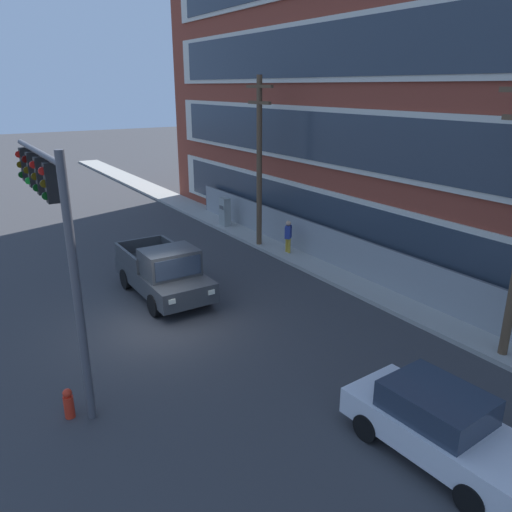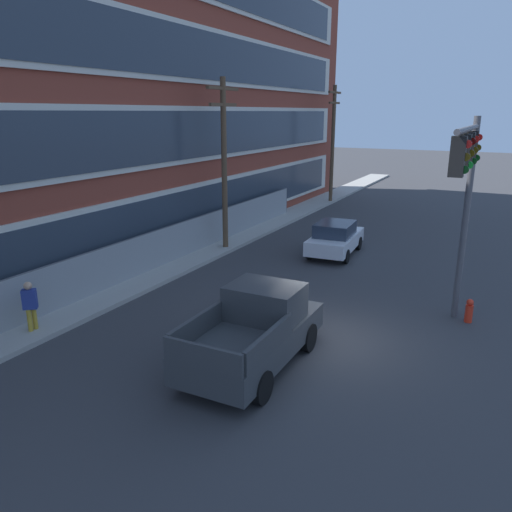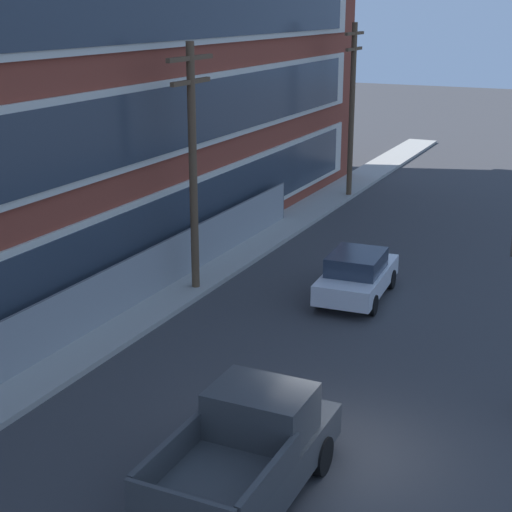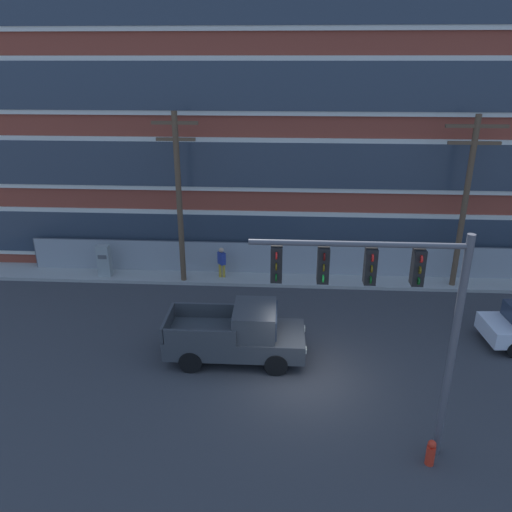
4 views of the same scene
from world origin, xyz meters
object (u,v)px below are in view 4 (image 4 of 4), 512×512
object	(u,v)px
traffic_signal_mast	(388,296)
electrical_cabinet	(104,262)
utility_pole_near_corner	(179,194)
utility_pole_midblock	(466,196)
pedestrian_near_cabinet	(222,262)
pickup_truck_dark_grey	(239,334)
fire_hydrant	(431,453)

from	to	relation	value
traffic_signal_mast	electrical_cabinet	world-z (taller)	traffic_signal_mast
electrical_cabinet	utility_pole_near_corner	bearing A→B (deg)	-4.01
utility_pole_midblock	pedestrian_near_cabinet	bearing A→B (deg)	178.83
traffic_signal_mast	pedestrian_near_cabinet	world-z (taller)	traffic_signal_mast
pickup_truck_dark_grey	utility_pole_near_corner	xyz separation A→B (m)	(-3.29, 6.35, 3.46)
traffic_signal_mast	fire_hydrant	distance (m)	4.63
pickup_truck_dark_grey	fire_hydrant	distance (m)	7.39
traffic_signal_mast	fire_hydrant	bearing A→B (deg)	-17.06
traffic_signal_mast	electrical_cabinet	size ratio (longest dim) A/B	3.66
utility_pole_near_corner	utility_pole_midblock	bearing A→B (deg)	0.98
fire_hydrant	utility_pole_near_corner	bearing A→B (deg)	128.44
utility_pole_midblock	fire_hydrant	distance (m)	12.74
pickup_truck_dark_grey	electrical_cabinet	distance (m)	9.82
electrical_cabinet	pedestrian_near_cabinet	world-z (taller)	electrical_cabinet
utility_pole_near_corner	electrical_cabinet	world-z (taller)	utility_pole_near_corner
traffic_signal_mast	pickup_truck_dark_grey	bearing A→B (deg)	133.34
electrical_cabinet	pedestrian_near_cabinet	bearing A→B (deg)	1.66
electrical_cabinet	traffic_signal_mast	bearing A→B (deg)	-44.06
pickup_truck_dark_grey	utility_pole_near_corner	distance (m)	7.95
traffic_signal_mast	utility_pole_near_corner	world-z (taller)	utility_pole_near_corner
pickup_truck_dark_grey	pedestrian_near_cabinet	xyz separation A→B (m)	(-1.47, 6.80, 0.02)
traffic_signal_mast	fire_hydrant	size ratio (longest dim) A/B	8.19
utility_pole_near_corner	pickup_truck_dark_grey	bearing A→B (deg)	-62.62
pickup_truck_dark_grey	utility_pole_midblock	bearing A→B (deg)	34.53
electrical_cabinet	fire_hydrant	world-z (taller)	electrical_cabinet
utility_pole_near_corner	fire_hydrant	bearing A→B (deg)	-51.56
utility_pole_near_corner	utility_pole_midblock	distance (m)	12.84
pedestrian_near_cabinet	utility_pole_near_corner	bearing A→B (deg)	-166.27
fire_hydrant	traffic_signal_mast	bearing A→B (deg)	162.94
pedestrian_near_cabinet	fire_hydrant	world-z (taller)	pedestrian_near_cabinet
utility_pole_near_corner	utility_pole_midblock	size ratio (longest dim) A/B	1.01
traffic_signal_mast	pedestrian_near_cabinet	bearing A→B (deg)	116.61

